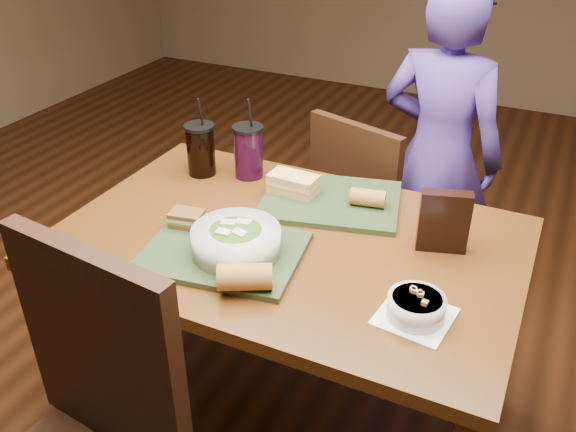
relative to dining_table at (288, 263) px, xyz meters
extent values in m
plane|color=#381C0B|center=(0.00, 0.00, -0.66)|extent=(6.00, 6.00, 0.00)
cube|color=#4F2D0F|center=(-0.60, -0.38, -0.30)|extent=(0.06, 0.06, 0.71)
cube|color=#4F2D0F|center=(-0.60, 0.38, -0.30)|extent=(0.06, 0.06, 0.71)
cube|color=#4F2D0F|center=(0.60, 0.38, -0.30)|extent=(0.06, 0.06, 0.71)
cube|color=#4F2D0F|center=(0.00, 0.00, 0.07)|extent=(1.30, 0.85, 0.04)
cube|color=black|center=(-0.15, -0.61, 0.11)|extent=(0.45, 0.10, 0.53)
cube|color=black|center=(0.00, 0.73, -0.25)|extent=(0.49, 0.49, 0.04)
cube|color=black|center=(0.00, 0.55, 0.00)|extent=(0.38, 0.15, 0.46)
cube|color=black|center=(-0.17, 0.56, -0.46)|extent=(0.04, 0.04, 0.40)
cube|color=black|center=(0.16, 0.56, -0.46)|extent=(0.04, 0.04, 0.40)
cube|color=black|center=(-0.17, 0.89, -0.46)|extent=(0.04, 0.04, 0.40)
cube|color=black|center=(0.16, 0.89, -0.46)|extent=(0.04, 0.04, 0.40)
imported|color=#46328A|center=(0.23, 0.88, 0.02)|extent=(0.54, 0.40, 1.36)
cube|color=#283B1F|center=(-0.12, -0.16, 0.10)|extent=(0.46, 0.38, 0.02)
cube|color=#283B1F|center=(0.04, 0.24, 0.10)|extent=(0.48, 0.41, 0.02)
cylinder|color=silver|center=(-0.08, -0.15, 0.14)|extent=(0.24, 0.24, 0.07)
ellipsoid|color=#427219|center=(-0.08, -0.15, 0.16)|extent=(0.20, 0.20, 0.06)
cube|color=beige|center=(-0.11, -0.14, 0.18)|extent=(0.05, 0.04, 0.01)
cube|color=beige|center=(-0.06, -0.17, 0.18)|extent=(0.05, 0.04, 0.01)
cube|color=beige|center=(-0.08, -0.12, 0.18)|extent=(0.04, 0.03, 0.01)
cube|color=beige|center=(-0.10, -0.18, 0.18)|extent=(0.04, 0.03, 0.01)
cube|color=white|center=(0.42, -0.19, 0.09)|extent=(0.19, 0.19, 0.00)
cylinder|color=silver|center=(0.42, -0.19, 0.12)|extent=(0.14, 0.14, 0.05)
cylinder|color=black|center=(0.42, -0.19, 0.14)|extent=(0.12, 0.12, 0.01)
cube|color=#B28947|center=(0.44, -0.21, 0.15)|extent=(0.02, 0.02, 0.01)
cube|color=#B28947|center=(0.41, -0.17, 0.15)|extent=(0.02, 0.02, 0.01)
cube|color=#B28947|center=(0.43, -0.18, 0.15)|extent=(0.02, 0.02, 0.01)
cube|color=#B28947|center=(0.42, -0.18, 0.15)|extent=(0.02, 0.02, 0.01)
cube|color=#B28947|center=(0.40, -0.17, 0.15)|extent=(0.02, 0.02, 0.01)
cube|color=#593819|center=(-0.28, -0.09, 0.11)|extent=(0.10, 0.08, 0.01)
cube|color=#3F721E|center=(-0.28, -0.09, 0.13)|extent=(0.10, 0.08, 0.01)
cube|color=beige|center=(-0.28, -0.09, 0.14)|extent=(0.10, 0.08, 0.01)
cube|color=#593819|center=(-0.28, -0.09, 0.15)|extent=(0.10, 0.08, 0.01)
cube|color=tan|center=(-0.09, 0.22, 0.12)|extent=(0.16, 0.09, 0.02)
cube|color=orange|center=(-0.09, 0.22, 0.13)|extent=(0.16, 0.09, 0.01)
cube|color=beige|center=(-0.09, 0.22, 0.14)|extent=(0.16, 0.09, 0.01)
cube|color=tan|center=(-0.09, 0.22, 0.16)|extent=(0.16, 0.09, 0.02)
cylinder|color=#AD7533|center=(0.02, -0.28, 0.14)|extent=(0.15, 0.12, 0.07)
cylinder|color=#AD7533|center=(0.15, 0.24, 0.13)|extent=(0.11, 0.07, 0.05)
cylinder|color=black|center=(-0.44, 0.24, 0.17)|extent=(0.09, 0.09, 0.17)
cylinder|color=black|center=(-0.44, 0.24, 0.26)|extent=(0.10, 0.10, 0.01)
cylinder|color=black|center=(-0.43, 0.24, 0.31)|extent=(0.01, 0.03, 0.11)
cylinder|color=black|center=(-0.29, 0.29, 0.17)|extent=(0.10, 0.10, 0.17)
cylinder|color=black|center=(-0.29, 0.29, 0.26)|extent=(0.10, 0.10, 0.01)
cylinder|color=black|center=(-0.28, 0.29, 0.31)|extent=(0.01, 0.03, 0.11)
cube|color=black|center=(0.41, 0.13, 0.18)|extent=(0.14, 0.08, 0.18)
camera|label=1|loc=(0.63, -1.32, 1.03)|focal=38.00mm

